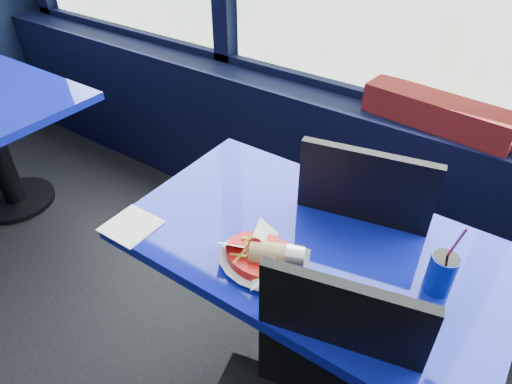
{
  "coord_description": "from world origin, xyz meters",
  "views": [
    {
      "loc": [
        0.75,
        1.04,
        1.74
      ],
      "look_at": [
        0.1,
        1.98,
        0.87
      ],
      "focal_mm": 32.0,
      "sensor_mm": 36.0,
      "label": 1
    }
  ],
  "objects_px": {
    "near_table": "(309,280)",
    "ketchup_bottle": "(381,197)",
    "chair_near_back": "(374,237)",
    "planter_box": "(438,112)",
    "food_basket": "(263,257)",
    "soda_cup": "(441,272)"
  },
  "relations": [
    {
      "from": "food_basket",
      "to": "ketchup_bottle",
      "type": "height_order",
      "value": "ketchup_bottle"
    },
    {
      "from": "planter_box",
      "to": "soda_cup",
      "type": "height_order",
      "value": "soda_cup"
    },
    {
      "from": "chair_near_back",
      "to": "ketchup_bottle",
      "type": "xyz_separation_m",
      "value": [
        0.02,
        -0.1,
        0.26
      ]
    },
    {
      "from": "food_basket",
      "to": "soda_cup",
      "type": "height_order",
      "value": "soda_cup"
    },
    {
      "from": "planter_box",
      "to": "ketchup_bottle",
      "type": "height_order",
      "value": "ketchup_bottle"
    },
    {
      "from": "ketchup_bottle",
      "to": "near_table",
      "type": "bearing_deg",
      "value": -120.03
    },
    {
      "from": "chair_near_back",
      "to": "planter_box",
      "type": "relative_size",
      "value": 1.62
    },
    {
      "from": "chair_near_back",
      "to": "soda_cup",
      "type": "relative_size",
      "value": 3.91
    },
    {
      "from": "planter_box",
      "to": "food_basket",
      "type": "xyz_separation_m",
      "value": [
        -0.17,
        -1.04,
        -0.08
      ]
    },
    {
      "from": "near_table",
      "to": "soda_cup",
      "type": "bearing_deg",
      "value": 3.92
    },
    {
      "from": "planter_box",
      "to": "ketchup_bottle",
      "type": "xyz_separation_m",
      "value": [
        0.02,
        -0.65,
        -0.02
      ]
    },
    {
      "from": "chair_near_back",
      "to": "food_basket",
      "type": "height_order",
      "value": "chair_near_back"
    },
    {
      "from": "near_table",
      "to": "soda_cup",
      "type": "relative_size",
      "value": 4.66
    },
    {
      "from": "chair_near_back",
      "to": "planter_box",
      "type": "xyz_separation_m",
      "value": [
        0.0,
        0.55,
        0.28
      ]
    },
    {
      "from": "near_table",
      "to": "ketchup_bottle",
      "type": "distance_m",
      "value": 0.37
    },
    {
      "from": "near_table",
      "to": "soda_cup",
      "type": "distance_m",
      "value": 0.45
    },
    {
      "from": "chair_near_back",
      "to": "ketchup_bottle",
      "type": "height_order",
      "value": "chair_near_back"
    },
    {
      "from": "soda_cup",
      "to": "food_basket",
      "type": "bearing_deg",
      "value": -155.88
    },
    {
      "from": "chair_near_back",
      "to": "food_basket",
      "type": "relative_size",
      "value": 4.05
    },
    {
      "from": "food_basket",
      "to": "soda_cup",
      "type": "relative_size",
      "value": 0.97
    },
    {
      "from": "soda_cup",
      "to": "chair_near_back",
      "type": "bearing_deg",
      "value": 133.95
    },
    {
      "from": "planter_box",
      "to": "food_basket",
      "type": "relative_size",
      "value": 2.49
    }
  ]
}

